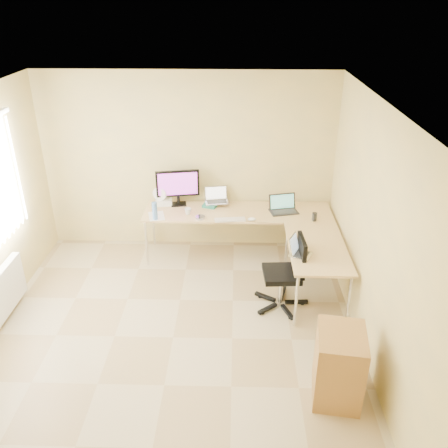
{
  "coord_description": "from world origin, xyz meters",
  "views": [
    {
      "loc": [
        0.69,
        -4.16,
        3.55
      ],
      "look_at": [
        0.55,
        1.1,
        0.9
      ],
      "focal_mm": 37.55,
      "sensor_mm": 36.0,
      "label": 1
    }
  ],
  "objects_px": {
    "desk_fan": "(160,196)",
    "laptop_return": "(301,248)",
    "office_chair": "(282,271)",
    "cabinet": "(339,366)",
    "desk_return": "(315,272)",
    "water_bottle": "(155,211)",
    "laptop_black": "(284,204)",
    "desk_main": "(237,234)",
    "laptop_center": "(217,195)",
    "mug": "(188,211)",
    "monitor": "(178,188)",
    "keyboard": "(230,220)"
  },
  "relations": [
    {
      "from": "monitor",
      "to": "desk_return",
      "type": "bearing_deg",
      "value": -43.07
    },
    {
      "from": "mug",
      "to": "desk_fan",
      "type": "bearing_deg",
      "value": 143.25
    },
    {
      "from": "desk_return",
      "to": "office_chair",
      "type": "height_order",
      "value": "office_chair"
    },
    {
      "from": "desk_return",
      "to": "office_chair",
      "type": "bearing_deg",
      "value": -155.44
    },
    {
      "from": "laptop_black",
      "to": "cabinet",
      "type": "xyz_separation_m",
      "value": [
        0.31,
        -2.62,
        -0.49
      ]
    },
    {
      "from": "keyboard",
      "to": "mug",
      "type": "relative_size",
      "value": 4.37
    },
    {
      "from": "water_bottle",
      "to": "laptop_return",
      "type": "relative_size",
      "value": 0.88
    },
    {
      "from": "monitor",
      "to": "water_bottle",
      "type": "distance_m",
      "value": 0.58
    },
    {
      "from": "desk_return",
      "to": "laptop_return",
      "type": "height_order",
      "value": "laptop_return"
    },
    {
      "from": "laptop_center",
      "to": "mug",
      "type": "distance_m",
      "value": 0.52
    },
    {
      "from": "water_bottle",
      "to": "desk_return",
      "type": "bearing_deg",
      "value": -18.49
    },
    {
      "from": "monitor",
      "to": "cabinet",
      "type": "distance_m",
      "value": 3.43
    },
    {
      "from": "desk_return",
      "to": "cabinet",
      "type": "height_order",
      "value": "cabinet"
    },
    {
      "from": "water_bottle",
      "to": "laptop_return",
      "type": "distance_m",
      "value": 2.08
    },
    {
      "from": "mug",
      "to": "cabinet",
      "type": "distance_m",
      "value": 3.04
    },
    {
      "from": "keyboard",
      "to": "water_bottle",
      "type": "relative_size",
      "value": 1.66
    },
    {
      "from": "laptop_return",
      "to": "laptop_center",
      "type": "bearing_deg",
      "value": 61.66
    },
    {
      "from": "laptop_black",
      "to": "laptop_center",
      "type": "bearing_deg",
      "value": 153.91
    },
    {
      "from": "laptop_black",
      "to": "mug",
      "type": "distance_m",
      "value": 1.35
    },
    {
      "from": "monitor",
      "to": "cabinet",
      "type": "xyz_separation_m",
      "value": [
        1.82,
        -2.84,
        -0.64
      ]
    },
    {
      "from": "water_bottle",
      "to": "laptop_return",
      "type": "bearing_deg",
      "value": -25.83
    },
    {
      "from": "desk_return",
      "to": "keyboard",
      "type": "height_order",
      "value": "keyboard"
    },
    {
      "from": "laptop_black",
      "to": "desk_return",
      "type": "bearing_deg",
      "value": -85.17
    },
    {
      "from": "desk_return",
      "to": "monitor",
      "type": "bearing_deg",
      "value": 146.86
    },
    {
      "from": "desk_main",
      "to": "water_bottle",
      "type": "distance_m",
      "value": 1.26
    },
    {
      "from": "mug",
      "to": "cabinet",
      "type": "xyz_separation_m",
      "value": [
        1.65,
        -2.51,
        -0.42
      ]
    },
    {
      "from": "desk_main",
      "to": "desk_return",
      "type": "xyz_separation_m",
      "value": [
        0.98,
        -1.0,
        0.0
      ]
    },
    {
      "from": "desk_return",
      "to": "desk_fan",
      "type": "relative_size",
      "value": 5.03
    },
    {
      "from": "desk_return",
      "to": "cabinet",
      "type": "relative_size",
      "value": 1.73
    },
    {
      "from": "laptop_black",
      "to": "cabinet",
      "type": "height_order",
      "value": "laptop_black"
    },
    {
      "from": "monitor",
      "to": "office_chair",
      "type": "relative_size",
      "value": 0.65
    },
    {
      "from": "laptop_return",
      "to": "water_bottle",
      "type": "bearing_deg",
      "value": 88.98
    },
    {
      "from": "desk_return",
      "to": "water_bottle",
      "type": "xyz_separation_m",
      "value": [
        -2.1,
        0.7,
        0.49
      ]
    },
    {
      "from": "laptop_black",
      "to": "keyboard",
      "type": "height_order",
      "value": "laptop_black"
    },
    {
      "from": "desk_return",
      "to": "cabinet",
      "type": "bearing_deg",
      "value": -90.54
    },
    {
      "from": "monitor",
      "to": "mug",
      "type": "relative_size",
      "value": 6.45
    },
    {
      "from": "desk_fan",
      "to": "office_chair",
      "type": "relative_size",
      "value": 0.27
    },
    {
      "from": "desk_main",
      "to": "keyboard",
      "type": "height_order",
      "value": "keyboard"
    },
    {
      "from": "monitor",
      "to": "laptop_center",
      "type": "xyz_separation_m",
      "value": [
        0.56,
        0.0,
        -0.11
      ]
    },
    {
      "from": "desk_main",
      "to": "office_chair",
      "type": "xyz_separation_m",
      "value": [
        0.54,
        -1.2,
        0.14
      ]
    },
    {
      "from": "desk_main",
      "to": "laptop_black",
      "type": "height_order",
      "value": "laptop_black"
    },
    {
      "from": "desk_return",
      "to": "office_chair",
      "type": "relative_size",
      "value": 1.36
    },
    {
      "from": "monitor",
      "to": "office_chair",
      "type": "height_order",
      "value": "monitor"
    },
    {
      "from": "desk_return",
      "to": "office_chair",
      "type": "distance_m",
      "value": 0.5
    },
    {
      "from": "desk_fan",
      "to": "laptop_return",
      "type": "xyz_separation_m",
      "value": [
        1.87,
        -1.4,
        -0.03
      ]
    },
    {
      "from": "laptop_return",
      "to": "desk_return",
      "type": "bearing_deg",
      "value": -23.61
    },
    {
      "from": "laptop_return",
      "to": "monitor",
      "type": "bearing_deg",
      "value": 73.7
    },
    {
      "from": "desk_main",
      "to": "laptop_center",
      "type": "bearing_deg",
      "value": 146.88
    },
    {
      "from": "desk_main",
      "to": "laptop_center",
      "type": "height_order",
      "value": "laptop_center"
    },
    {
      "from": "office_chair",
      "to": "cabinet",
      "type": "height_order",
      "value": "office_chair"
    }
  ]
}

